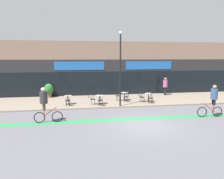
{
  "coord_description": "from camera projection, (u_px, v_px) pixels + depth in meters",
  "views": [
    {
      "loc": [
        -3.92,
        -11.95,
        4.01
      ],
      "look_at": [
        -1.02,
        5.72,
        1.31
      ],
      "focal_mm": 35.0,
      "sensor_mm": 36.0,
      "label": 1
    }
  ],
  "objects": [
    {
      "name": "cyclist_1",
      "position": [
        45.0,
        102.0,
        13.22
      ],
      "size": [
        1.74,
        0.49,
        2.19
      ],
      "rotation": [
        0.0,
        0.0,
        0.02
      ],
      "color": "black",
      "rests_on": "ground"
    },
    {
      "name": "sidewalk_slab",
      "position": [
        120.0,
        100.0,
        19.95
      ],
      "size": [
        40.0,
        5.5,
        0.12
      ],
      "primitive_type": "cube",
      "color": "gray",
      "rests_on": "ground"
    },
    {
      "name": "cafe_chair_1_side",
      "position": [
        92.0,
        98.0,
        17.86
      ],
      "size": [
        0.59,
        0.42,
        0.9
      ],
      "rotation": [
        0.0,
        0.0,
        -0.06
      ],
      "color": "black",
      "rests_on": "sidewalk_slab"
    },
    {
      "name": "cyclist_0",
      "position": [
        213.0,
        98.0,
        14.54
      ],
      "size": [
        1.75,
        0.54,
        2.16
      ],
      "rotation": [
        0.0,
        0.0,
        3.06
      ],
      "color": "black",
      "rests_on": "ground"
    },
    {
      "name": "lamp_post",
      "position": [
        120.0,
        64.0,
        16.94
      ],
      "size": [
        0.26,
        0.26,
        5.82
      ],
      "color": "black",
      "rests_on": "sidewalk_slab"
    },
    {
      "name": "cafe_chair_2_near",
      "position": [
        126.0,
        96.0,
        18.91
      ],
      "size": [
        0.43,
        0.59,
        0.9
      ],
      "rotation": [
        0.0,
        0.0,
        1.64
      ],
      "color": "black",
      "rests_on": "sidewalk_slab"
    },
    {
      "name": "storefront_facade",
      "position": [
        112.0,
        68.0,
        24.15
      ],
      "size": [
        40.0,
        4.06,
        5.54
      ],
      "color": "#7F6656",
      "rests_on": "ground"
    },
    {
      "name": "cafe_chair_0_near",
      "position": [
        68.0,
        100.0,
        17.3
      ],
      "size": [
        0.42,
        0.58,
        0.9
      ],
      "rotation": [
        0.0,
        0.0,
        1.52
      ],
      "color": "black",
      "rests_on": "sidewalk_slab"
    },
    {
      "name": "planter_pot",
      "position": [
        49.0,
        90.0,
        20.98
      ],
      "size": [
        0.89,
        0.89,
        1.33
      ],
      "color": "brown",
      "rests_on": "sidewalk_slab"
    },
    {
      "name": "cafe_chair_3_near",
      "position": [
        151.0,
        97.0,
        18.26
      ],
      "size": [
        0.43,
        0.59,
        0.9
      ],
      "rotation": [
        0.0,
        0.0,
        1.51
      ],
      "color": "black",
      "rests_on": "sidewalk_slab"
    },
    {
      "name": "bistro_table_1",
      "position": [
        100.0,
        98.0,
        17.96
      ],
      "size": [
        0.68,
        0.68,
        0.74
      ],
      "color": "black",
      "rests_on": "sidewalk_slab"
    },
    {
      "name": "cafe_chair_2_side",
      "position": [
        118.0,
        95.0,
        19.41
      ],
      "size": [
        0.59,
        0.44,
        0.9
      ],
      "rotation": [
        0.0,
        0.0,
        0.12
      ],
      "color": "black",
      "rests_on": "sidewalk_slab"
    },
    {
      "name": "pedestrian_near_end",
      "position": [
        165.0,
        85.0,
        22.22
      ],
      "size": [
        0.49,
        0.49,
        1.79
      ],
      "rotation": [
        0.0,
        0.0,
        0.06
      ],
      "color": "black",
      "rests_on": "sidewalk_slab"
    },
    {
      "name": "bistro_table_2",
      "position": [
        125.0,
        95.0,
        19.52
      ],
      "size": [
        0.67,
        0.67,
        0.72
      ],
      "color": "black",
      "rests_on": "sidewalk_slab"
    },
    {
      "name": "cafe_chair_1_near",
      "position": [
        100.0,
        100.0,
        17.35
      ],
      "size": [
        0.45,
        0.6,
        0.9
      ],
      "rotation": [
        0.0,
        0.0,
        1.44
      ],
      "color": "black",
      "rests_on": "sidewalk_slab"
    },
    {
      "name": "bike_lane_stripe",
      "position": [
        138.0,
        119.0,
        14.19
      ],
      "size": [
        36.0,
        0.7,
        0.01
      ],
      "primitive_type": "cube",
      "color": "#2D844C",
      "rests_on": "ground"
    },
    {
      "name": "bistro_table_3",
      "position": [
        148.0,
        96.0,
        18.87
      ],
      "size": [
        0.63,
        0.63,
        0.75
      ],
      "color": "black",
      "rests_on": "sidewalk_slab"
    },
    {
      "name": "cafe_chair_3_side",
      "position": [
        141.0,
        96.0,
        18.77
      ],
      "size": [
        0.59,
        0.44,
        0.9
      ],
      "rotation": [
        0.0,
        0.0,
        0.1
      ],
      "color": "black",
      "rests_on": "sidewalk_slab"
    },
    {
      "name": "ground_plane",
      "position": [
        145.0,
        125.0,
        12.88
      ],
      "size": [
        120.0,
        120.0,
        0.0
      ],
      "primitive_type": "plane",
      "color": "#5B5B60"
    },
    {
      "name": "bistro_table_0",
      "position": [
        68.0,
        98.0,
        17.91
      ],
      "size": [
        0.63,
        0.63,
        0.72
      ],
      "color": "black",
      "rests_on": "sidewalk_slab"
    }
  ]
}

